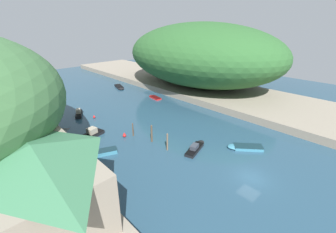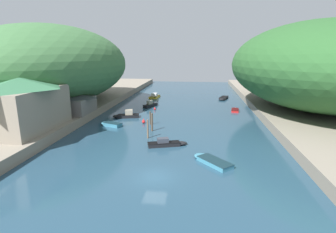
# 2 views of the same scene
# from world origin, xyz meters

# --- Properties ---
(water_surface) EXTENTS (130.00, 130.00, 0.00)m
(water_surface) POSITION_xyz_m (0.00, 30.00, 0.00)
(water_surface) COLOR #234256
(water_surface) RESTS_ON ground
(left_bank) EXTENTS (22.00, 120.00, 1.56)m
(left_bank) POSITION_xyz_m (-27.50, 30.00, 0.78)
(left_bank) COLOR gray
(left_bank) RESTS_ON ground
(right_bank) EXTENTS (22.00, 120.00, 1.56)m
(right_bank) POSITION_xyz_m (27.50, 30.00, 0.78)
(right_bank) COLOR gray
(right_bank) RESTS_ON ground
(hillside_left) EXTENTS (31.63, 44.29, 17.41)m
(hillside_left) POSITION_xyz_m (-28.60, 30.66, 10.26)
(hillside_left) COLOR #3D6B3D
(hillside_left) RESTS_ON left_bank
(hillside_right) EXTENTS (34.72, 48.61, 17.64)m
(hillside_right) POSITION_xyz_m (28.60, 31.91, 10.38)
(hillside_right) COLOR #285628
(hillside_right) RESTS_ON right_bank
(waterfront_building) EXTENTS (8.93, 14.34, 7.82)m
(waterfront_building) POSITION_xyz_m (-21.69, 10.03, 5.57)
(waterfront_building) COLOR gray
(waterfront_building) RESTS_ON left_bank
(boathouse_shed) EXTENTS (7.85, 7.84, 3.98)m
(boathouse_shed) POSITION_xyz_m (-20.04, 21.75, 3.61)
(boathouse_shed) COLOR slate
(boathouse_shed) RESTS_ON left_bank
(boat_far_right_bank) EXTENTS (4.41, 2.94, 0.67)m
(boat_far_right_bank) POSITION_xyz_m (-11.37, 18.73, 0.33)
(boat_far_right_bank) COLOR teal
(boat_far_right_bank) RESTS_ON water_surface
(boat_yellow_tender) EXTENTS (5.81, 2.99, 1.19)m
(boat_yellow_tender) POSITION_xyz_m (0.21, 9.66, 0.37)
(boat_yellow_tender) COLOR black
(boat_yellow_tender) RESTS_ON water_surface
(boat_moored_right) EXTENTS (3.43, 5.04, 1.61)m
(boat_moored_right) POSITION_xyz_m (-7.22, 36.87, 0.49)
(boat_moored_right) COLOR black
(boat_moored_right) RESTS_ON water_surface
(boat_near_quay) EXTENTS (2.82, 6.15, 1.42)m
(boat_near_quay) POSITION_xyz_m (-8.58, 50.22, 0.42)
(boat_near_quay) COLOR gold
(boat_near_quay) RESTS_ON water_surface
(boat_navy_launch) EXTENTS (3.41, 6.16, 0.59)m
(boat_navy_launch) POSITION_xyz_m (11.20, 49.68, 0.29)
(boat_navy_launch) COLOR black
(boat_navy_launch) RESTS_ON water_surface
(boat_white_cruiser) EXTENTS (5.63, 3.16, 1.58)m
(boat_white_cruiser) POSITION_xyz_m (-10.33, 25.30, 0.47)
(boat_white_cruiser) COLOR black
(boat_white_cruiser) RESTS_ON water_surface
(boat_mid_channel) EXTENTS (2.13, 4.73, 0.41)m
(boat_mid_channel) POSITION_xyz_m (12.68, 34.71, 0.20)
(boat_mid_channel) COLOR red
(boat_mid_channel) RESTS_ON water_surface
(boat_cabin_cruiser) EXTENTS (5.05, 5.37, 0.53)m
(boat_cabin_cruiser) POSITION_xyz_m (6.08, 4.49, 0.26)
(boat_cabin_cruiser) COLOR teal
(boat_cabin_cruiser) RESTS_ON water_surface
(mooring_post_second) EXTENTS (0.26, 0.26, 2.98)m
(mooring_post_second) POSITION_xyz_m (-3.26, 12.69, 1.50)
(mooring_post_second) COLOR brown
(mooring_post_second) RESTS_ON water_surface
(mooring_post_middle) EXTENTS (0.30, 0.30, 3.14)m
(mooring_post_middle) POSITION_xyz_m (-3.29, 16.52, 1.58)
(mooring_post_middle) COLOR #4C3D2D
(mooring_post_middle) RESTS_ON water_surface
(mooring_post_fourth) EXTENTS (0.23, 0.23, 2.53)m
(mooring_post_fourth) POSITION_xyz_m (-4.37, 20.48, 1.27)
(mooring_post_fourth) COLOR #4C3D2D
(mooring_post_fourth) RESTS_ON water_surface
(channel_buoy_near) EXTENTS (0.50, 0.50, 0.76)m
(channel_buoy_near) POSITION_xyz_m (-5.67, 32.92, 0.29)
(channel_buoy_near) COLOR red
(channel_buoy_near) RESTS_ON water_surface
(channel_buoy_far) EXTENTS (0.62, 0.62, 0.93)m
(channel_buoy_far) POSITION_xyz_m (-5.77, 21.17, 0.36)
(channel_buoy_far) COLOR red
(channel_buoy_far) RESTS_ON water_surface
(person_on_quay) EXTENTS (0.22, 0.38, 1.69)m
(person_on_quay) POSITION_xyz_m (-18.51, 4.71, 2.54)
(person_on_quay) COLOR #282D3D
(person_on_quay) RESTS_ON left_bank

